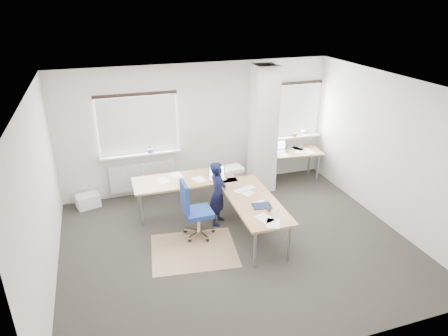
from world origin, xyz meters
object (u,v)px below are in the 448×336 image
object	(u,v)px
desk_side	(291,153)
person	(218,193)
task_chair	(196,221)
desk_main	(219,190)

from	to	relation	value
desk_side	person	size ratio (longest dim) A/B	1.16
task_chair	person	world-z (taller)	person
desk_side	person	xyz separation A→B (m)	(-2.21, -1.36, -0.05)
task_chair	person	size ratio (longest dim) A/B	0.87
task_chair	person	bearing A→B (deg)	30.64
desk_main	task_chair	distance (m)	0.75
desk_main	person	distance (m)	0.07
person	desk_main	bearing A→B (deg)	-22.90
desk_side	task_chair	world-z (taller)	desk_side
desk_side	person	bearing A→B (deg)	-141.71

